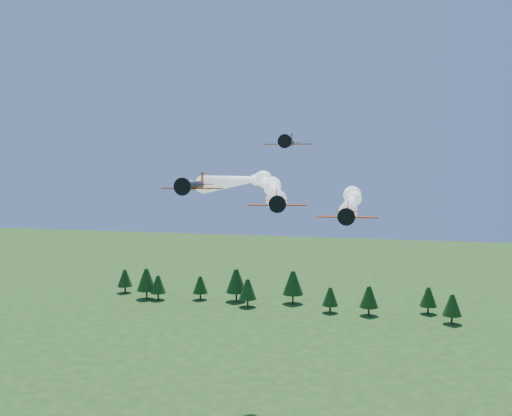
% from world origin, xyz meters
% --- Properties ---
extents(plane_lead, '(17.00, 57.03, 3.70)m').
position_xyz_m(plane_lead, '(-4.48, 20.99, 43.08)').
color(plane_lead, black).
rests_on(plane_lead, ground).
extents(plane_left, '(8.39, 54.34, 3.70)m').
position_xyz_m(plane_left, '(-11.86, 29.13, 44.53)').
color(plane_left, black).
rests_on(plane_left, ground).
extents(plane_right, '(8.47, 50.18, 3.70)m').
position_xyz_m(plane_right, '(7.92, 28.75, 40.91)').
color(plane_right, black).
rests_on(plane_right, ground).
extents(plane_slot, '(7.15, 7.78, 2.52)m').
position_xyz_m(plane_slot, '(0.22, 9.05, 50.64)').
color(plane_slot, black).
rests_on(plane_slot, ground).
extents(treeline, '(175.49, 20.25, 11.81)m').
position_xyz_m(treeline, '(-3.14, 111.74, 6.38)').
color(treeline, '#382314').
rests_on(treeline, ground).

